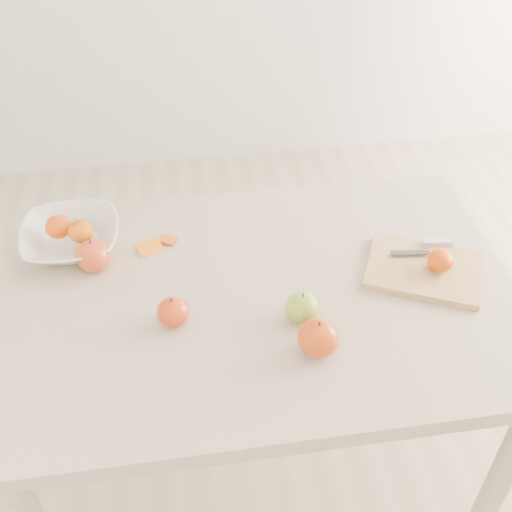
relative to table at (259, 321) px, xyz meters
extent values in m
plane|color=#C6B293|center=(0.00, 0.00, -0.65)|extent=(3.50, 3.50, 0.00)
cube|color=#C3AD93|center=(0.00, 0.00, 0.08)|extent=(1.20, 0.80, 0.04)
cylinder|color=#BCAA8E|center=(-0.54, 0.34, -0.30)|extent=(0.06, 0.06, 0.71)
cylinder|color=#BCAA8E|center=(0.54, 0.34, -0.30)|extent=(0.06, 0.06, 0.71)
cylinder|color=#BCAA8E|center=(0.54, -0.34, -0.30)|extent=(0.06, 0.06, 0.71)
cube|color=tan|center=(0.40, 0.01, 0.11)|extent=(0.32, 0.29, 0.02)
ellipsoid|color=#DF4707|center=(0.43, 0.00, 0.14)|extent=(0.06, 0.06, 0.05)
imported|color=white|center=(-0.44, 0.23, 0.13)|extent=(0.24, 0.24, 0.06)
ellipsoid|color=#E24607|center=(-0.46, 0.24, 0.16)|extent=(0.06, 0.06, 0.06)
ellipsoid|color=#D66707|center=(-0.41, 0.22, 0.16)|extent=(0.06, 0.06, 0.05)
cube|color=orange|center=(-0.25, 0.19, 0.10)|extent=(0.07, 0.06, 0.01)
cube|color=#C34F0D|center=(-0.20, 0.22, 0.10)|extent=(0.06, 0.05, 0.01)
cube|color=white|center=(0.46, 0.08, 0.12)|extent=(0.08, 0.03, 0.01)
cube|color=#393D41|center=(0.38, 0.06, 0.12)|extent=(0.10, 0.03, 0.00)
ellipsoid|color=#61971D|center=(0.08, -0.09, 0.13)|extent=(0.08, 0.08, 0.07)
ellipsoid|color=#9C1103|center=(-0.20, -0.06, 0.13)|extent=(0.07, 0.07, 0.07)
ellipsoid|color=#A41504|center=(0.09, -0.19, 0.14)|extent=(0.09, 0.09, 0.08)
ellipsoid|color=maroon|center=(-0.38, 0.15, 0.14)|extent=(0.09, 0.09, 0.08)
camera|label=1|loc=(-0.17, -1.04, 1.15)|focal=45.00mm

